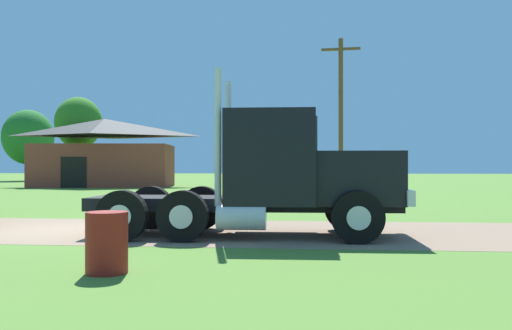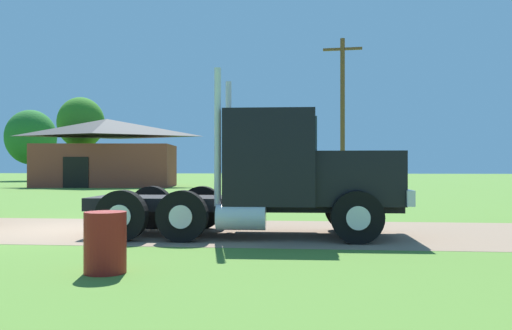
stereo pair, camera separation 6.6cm
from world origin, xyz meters
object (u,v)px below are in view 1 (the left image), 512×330
(truck_foreground_white, at_px, (281,177))
(shed_building, at_px, (104,154))
(utility_pole_near, at_px, (341,111))
(steel_barrel, at_px, (107,242))

(truck_foreground_white, height_order, shed_building, shed_building)
(truck_foreground_white, relative_size, utility_pole_near, 0.79)
(shed_building, xyz_separation_m, utility_pole_near, (17.14, -8.32, 2.18))
(utility_pole_near, bearing_deg, shed_building, 154.10)
(steel_barrel, relative_size, shed_building, 0.08)
(steel_barrel, xyz_separation_m, shed_building, (-12.32, 31.53, 2.04))
(shed_building, distance_m, utility_pole_near, 19.18)
(utility_pole_near, bearing_deg, steel_barrel, -101.73)
(truck_foreground_white, distance_m, steel_barrel, 4.98)
(shed_building, bearing_deg, steel_barrel, -68.66)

